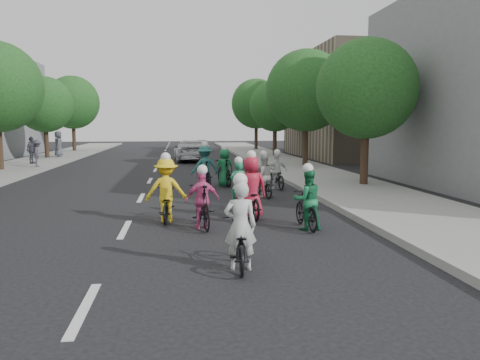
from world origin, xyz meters
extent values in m
plane|color=black|center=(0.00, 0.00, 0.00)|extent=(120.00, 120.00, 0.00)
cube|color=#999993|center=(-6.05, 10.00, 0.09)|extent=(0.18, 80.00, 0.18)
cube|color=gray|center=(8.00, 10.00, 0.07)|extent=(4.00, 80.00, 0.15)
cube|color=#999993|center=(6.05, 10.00, 0.09)|extent=(0.18, 80.00, 0.18)
cube|color=gray|center=(16.00, 24.00, 4.00)|extent=(10.00, 14.00, 8.00)
cylinder|color=black|center=(-8.20, 15.00, 1.24)|extent=(0.32, 0.32, 2.48)
cylinder|color=black|center=(-8.20, 24.00, 1.14)|extent=(0.32, 0.32, 2.27)
sphere|color=#184A19|center=(-8.20, 24.00, 3.97)|extent=(4.00, 4.00, 4.00)
cylinder|color=black|center=(-8.20, 33.00, 1.24)|extent=(0.32, 0.32, 2.48)
sphere|color=#184A19|center=(-8.20, 33.00, 4.53)|extent=(4.80, 4.80, 4.80)
cylinder|color=black|center=(8.80, 6.60, 1.14)|extent=(0.32, 0.32, 2.27)
sphere|color=#184A19|center=(8.80, 6.60, 3.97)|extent=(4.00, 4.00, 4.00)
cylinder|color=black|center=(8.80, 15.60, 1.24)|extent=(0.32, 0.32, 2.48)
sphere|color=#184A19|center=(8.80, 15.60, 4.53)|extent=(4.80, 4.80, 4.80)
cylinder|color=black|center=(8.80, 24.60, 1.14)|extent=(0.32, 0.32, 2.27)
sphere|color=#184A19|center=(8.80, 24.60, 3.97)|extent=(4.00, 4.00, 4.00)
cylinder|color=black|center=(8.80, 33.60, 1.24)|extent=(0.32, 0.32, 2.48)
sphere|color=#184A19|center=(8.80, 33.60, 4.53)|extent=(4.80, 4.80, 4.80)
imported|color=black|center=(2.40, -3.40, 0.43)|extent=(0.70, 1.67, 0.86)
imported|color=silver|center=(2.40, -3.50, 0.79)|extent=(0.61, 0.42, 1.58)
sphere|color=white|center=(2.40, -3.50, 1.60)|extent=(0.26, 0.26, 0.26)
imported|color=black|center=(4.44, -0.47, 0.48)|extent=(0.54, 1.62, 0.96)
imported|color=#1A7543|center=(4.44, -0.57, 0.74)|extent=(0.75, 0.60, 1.49)
sphere|color=white|center=(4.44, -0.57, 1.51)|extent=(0.26, 0.26, 0.26)
imported|color=black|center=(1.00, 0.94, 0.43)|extent=(0.67, 1.68, 0.86)
imported|color=yellow|center=(1.00, 0.84, 0.84)|extent=(1.13, 0.69, 1.69)
sphere|color=white|center=(1.00, 0.84, 1.71)|extent=(0.26, 0.26, 0.26)
imported|color=black|center=(1.91, 0.00, 0.55)|extent=(0.74, 1.89, 1.11)
imported|color=#E55198|center=(1.91, -0.10, 0.72)|extent=(0.88, 0.45, 1.44)
sphere|color=white|center=(1.91, -0.10, 1.46)|extent=(0.26, 0.26, 0.26)
imported|color=black|center=(3.30, 1.14, 0.48)|extent=(0.77, 1.86, 0.96)
imported|color=red|center=(3.30, 1.04, 0.86)|extent=(0.88, 0.61, 1.72)
sphere|color=white|center=(3.30, 1.04, 1.74)|extent=(0.26, 0.26, 0.26)
imported|color=black|center=(3.15, 2.73, 0.49)|extent=(0.57, 1.67, 0.99)
imported|color=#25895A|center=(3.15, 2.63, 0.72)|extent=(0.55, 0.38, 1.44)
sphere|color=white|center=(3.15, 2.63, 1.46)|extent=(0.26, 0.26, 0.26)
imported|color=black|center=(4.28, 4.68, 0.42)|extent=(0.86, 1.67, 0.84)
imported|color=white|center=(4.28, 4.58, 0.76)|extent=(0.84, 0.71, 1.51)
sphere|color=white|center=(4.28, 4.58, 1.53)|extent=(0.26, 0.26, 0.26)
imported|color=black|center=(2.37, 7.36, 0.55)|extent=(0.88, 1.90, 1.10)
imported|color=#226763|center=(2.37, 7.26, 0.86)|extent=(1.22, 0.86, 1.73)
sphere|color=white|center=(2.37, 7.26, 1.75)|extent=(0.26, 0.26, 0.26)
imported|color=black|center=(5.20, 6.75, 0.46)|extent=(0.79, 1.81, 0.92)
imported|color=silver|center=(5.20, 6.65, 0.72)|extent=(0.87, 0.44, 1.44)
sphere|color=white|center=(5.20, 6.65, 1.46)|extent=(0.26, 0.26, 0.26)
imported|color=black|center=(3.21, 7.79, 0.57)|extent=(0.91, 1.97, 1.14)
imported|color=#19713D|center=(3.21, 7.69, 0.78)|extent=(0.85, 0.64, 1.57)
sphere|color=white|center=(3.21, 7.69, 1.59)|extent=(0.26, 0.26, 0.26)
imported|color=silver|center=(2.04, 21.24, 0.73)|extent=(2.27, 5.10, 1.45)
imported|color=white|center=(3.42, 31.93, 0.62)|extent=(1.68, 3.70, 1.23)
imported|color=#45434F|center=(-6.70, 16.42, 0.92)|extent=(0.85, 1.12, 1.54)
imported|color=#4A4A56|center=(-7.66, 18.62, 0.99)|extent=(0.61, 1.04, 1.67)
imported|color=#4F515C|center=(-7.61, 24.93, 1.10)|extent=(0.75, 1.02, 1.90)
camera|label=1|loc=(1.36, -11.51, 2.58)|focal=35.00mm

